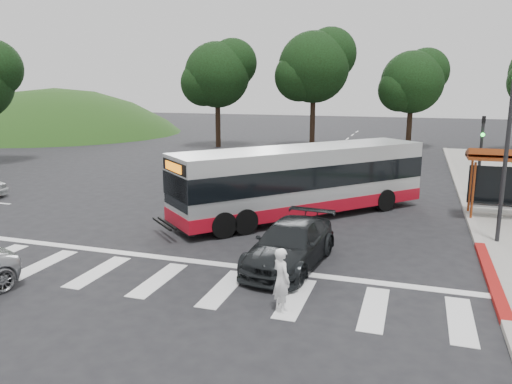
% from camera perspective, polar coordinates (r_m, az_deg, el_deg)
% --- Properties ---
extents(ground, '(140.00, 140.00, 0.00)m').
position_cam_1_polar(ground, '(18.91, -3.75, -4.52)').
color(ground, black).
rests_on(ground, ground).
extents(sidewalk_east, '(4.00, 40.00, 0.12)m').
position_cam_1_polar(sidewalk_east, '(25.73, 27.05, -1.19)').
color(sidewalk_east, gray).
rests_on(sidewalk_east, ground).
extents(curb_east, '(0.30, 40.00, 0.15)m').
position_cam_1_polar(curb_east, '(25.47, 22.62, -0.87)').
color(curb_east, '#9E9991').
rests_on(curb_east, ground).
extents(curb_east_red, '(0.32, 6.00, 0.15)m').
position_cam_1_polar(curb_east_red, '(15.91, 25.26, -8.72)').
color(curb_east_red, maroon).
rests_on(curb_east_red, ground).
extents(hillside_nw, '(44.00, 44.00, 10.00)m').
position_cam_1_polar(hillside_nw, '(61.00, -21.69, 6.29)').
color(hillside_nw, '#1A3E14').
rests_on(hillside_nw, ground).
extents(crosswalk_ladder, '(18.00, 2.60, 0.01)m').
position_cam_1_polar(crosswalk_ladder, '(14.64, -11.10, -9.81)').
color(crosswalk_ladder, silver).
rests_on(crosswalk_ladder, ground).
extents(traffic_signal_ne_tall, '(0.18, 0.37, 6.50)m').
position_cam_1_polar(traffic_signal_ne_tall, '(18.58, 26.90, 6.09)').
color(traffic_signal_ne_tall, black).
rests_on(traffic_signal_ne_tall, ground).
extents(traffic_signal_ne_short, '(0.18, 0.37, 4.00)m').
position_cam_1_polar(traffic_signal_ne_short, '(25.62, 24.32, 4.52)').
color(traffic_signal_ne_short, black).
rests_on(traffic_signal_ne_short, ground).
extents(tree_north_a, '(6.60, 6.15, 10.17)m').
position_cam_1_polar(tree_north_a, '(43.76, 6.75, 14.12)').
color(tree_north_a, black).
rests_on(tree_north_a, ground).
extents(tree_north_b, '(5.72, 5.33, 8.43)m').
position_cam_1_polar(tree_north_b, '(44.86, 17.51, 11.99)').
color(tree_north_b, black).
rests_on(tree_north_b, ground).
extents(tree_north_c, '(6.16, 5.74, 9.30)m').
position_cam_1_polar(tree_north_c, '(44.14, -4.33, 13.33)').
color(tree_north_c, black).
rests_on(tree_north_c, ground).
extents(transit_bus, '(9.33, 9.96, 2.90)m').
position_cam_1_polar(transit_bus, '(20.85, 5.35, 1.15)').
color(transit_bus, '#ABAEB0').
rests_on(transit_bus, ground).
extents(pedestrian, '(0.69, 0.68, 1.61)m').
position_cam_1_polar(pedestrian, '(12.27, 2.92, -10.00)').
color(pedestrian, white).
rests_on(pedestrian, ground).
extents(dark_sedan, '(2.33, 4.78, 1.34)m').
position_cam_1_polar(dark_sedan, '(15.29, 3.94, -5.99)').
color(dark_sedan, black).
rests_on(dark_sedan, ground).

